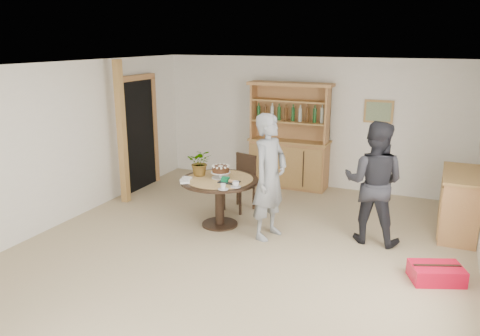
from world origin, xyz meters
name	(u,v)px	position (x,y,z in m)	size (l,w,h in m)	color
ground	(236,255)	(0.00, 0.00, 0.00)	(7.00, 7.00, 0.00)	tan
room_shell	(236,128)	(0.00, 0.01, 1.74)	(6.04, 7.04, 2.52)	white
doorway	(138,132)	(-2.93, 2.00, 1.11)	(0.13, 1.10, 2.18)	black
pine_post	(122,133)	(-2.70, 1.20, 1.25)	(0.12, 0.12, 2.50)	#B3844B
hutch	(289,152)	(-0.30, 3.24, 0.69)	(1.62, 0.54, 2.04)	tan
sideboard	(460,203)	(2.74, 2.00, 0.47)	(0.54, 1.26, 0.94)	tan
dining_table	(219,188)	(-0.66, 0.87, 0.60)	(1.20, 1.20, 0.76)	black
dining_chair	(242,179)	(-0.64, 1.69, 0.54)	(0.52, 0.52, 0.95)	black
birthday_cake	(221,170)	(-0.66, 0.92, 0.88)	(0.30, 0.30, 0.20)	white
flower_vase	(200,162)	(-1.01, 0.92, 0.97)	(0.38, 0.33, 0.42)	#3F7233
gift_tray	(229,181)	(-0.45, 0.74, 0.79)	(0.30, 0.20, 0.08)	black
coffee_cup_a	(236,184)	(-0.26, 0.59, 0.80)	(0.15, 0.15, 0.09)	silver
coffee_cup_b	(223,187)	(-0.38, 0.42, 0.79)	(0.15, 0.15, 0.08)	silver
napkins	(186,180)	(-1.07, 0.55, 0.77)	(0.24, 0.33, 0.03)	white
teen_boy	(269,177)	(0.19, 0.77, 0.91)	(0.67, 0.44, 1.83)	gray
adult_person	(374,183)	(1.58, 1.21, 0.88)	(0.85, 0.66, 1.75)	black
red_suitcase	(436,273)	(2.50, 0.32, 0.10)	(0.70, 0.59, 0.21)	red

